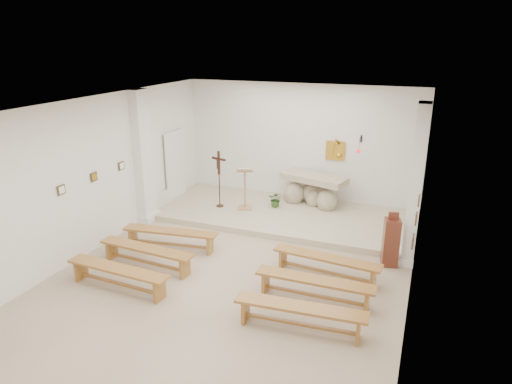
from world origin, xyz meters
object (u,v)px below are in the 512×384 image
at_px(lectern, 245,188).
at_px(bench_left_second, 146,252).
at_px(donation_pedestal, 391,242).
at_px(bench_right_second, 315,284).
at_px(bench_right_front, 326,262).
at_px(bench_right_third, 300,312).
at_px(bench_left_front, 170,235).
at_px(altar, 313,192).
at_px(bench_left_third, 118,273).
at_px(crucifix_stand, 219,175).

xyz_separation_m(lectern, bench_left_second, (-0.75, -3.70, -0.40)).
bearing_deg(donation_pedestal, bench_right_second, -133.22).
bearing_deg(bench_right_front, bench_left_second, -159.63).
xyz_separation_m(donation_pedestal, bench_right_third, (-1.16, -2.97, -0.19)).
height_order(lectern, bench_left_front, lectern).
bearing_deg(bench_right_front, altar, 114.28).
relative_size(bench_left_front, bench_left_third, 1.01).
bearing_deg(bench_left_second, bench_right_third, -10.82).
bearing_deg(bench_right_third, lectern, 118.28).
relative_size(crucifix_stand, bench_left_second, 0.71).
xyz_separation_m(lectern, bench_left_third, (-0.75, -4.67, -0.40)).
distance_m(lectern, bench_left_front, 2.86).
bearing_deg(crucifix_stand, bench_right_second, -26.57).
bearing_deg(bench_left_second, crucifix_stand, 93.76).
relative_size(donation_pedestal, bench_left_third, 0.55).
height_order(bench_left_second, bench_right_third, same).
bearing_deg(crucifix_stand, altar, 42.75).
bearing_deg(bench_right_third, bench_right_front, 86.07).
height_order(crucifix_stand, bench_left_front, crucifix_stand).
bearing_deg(crucifix_stand, bench_right_third, -33.36).
xyz_separation_m(lectern, bench_right_front, (2.94, -2.73, -0.40)).
relative_size(lectern, bench_left_front, 0.54).
bearing_deg(donation_pedestal, bench_left_front, 178.91).
distance_m(lectern, bench_right_front, 4.03).
bearing_deg(lectern, altar, 12.52).
distance_m(crucifix_stand, donation_pedestal, 5.12).
bearing_deg(altar, bench_left_front, -107.81).
height_order(bench_left_front, bench_left_second, same).
height_order(crucifix_stand, bench_right_front, crucifix_stand).
bearing_deg(altar, bench_left_second, -102.11).
height_order(bench_right_second, bench_left_third, same).
height_order(donation_pedestal, bench_left_front, donation_pedestal).
bearing_deg(bench_left_second, bench_right_front, 18.67).
distance_m(bench_right_second, bench_right_third, 0.97).
height_order(lectern, bench_right_third, lectern).
distance_m(altar, bench_right_third, 5.83).
relative_size(bench_right_front, bench_left_third, 1.00).
height_order(donation_pedestal, bench_right_front, donation_pedestal).
bearing_deg(bench_left_front, bench_left_third, -97.74).
bearing_deg(altar, bench_right_front, -56.30).
height_order(crucifix_stand, bench_left_second, crucifix_stand).
distance_m(bench_left_second, bench_right_third, 3.81).
bearing_deg(altar, donation_pedestal, -33.20).
distance_m(bench_left_front, bench_left_second, 0.97).
height_order(lectern, bench_right_second, lectern).
xyz_separation_m(lectern, crucifix_stand, (-0.73, -0.10, 0.33)).
height_order(lectern, bench_right_front, lectern).
xyz_separation_m(altar, lectern, (-1.68, -1.02, 0.23)).
bearing_deg(bench_left_third, altar, 70.04).
bearing_deg(bench_left_second, bench_left_front, 93.92).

